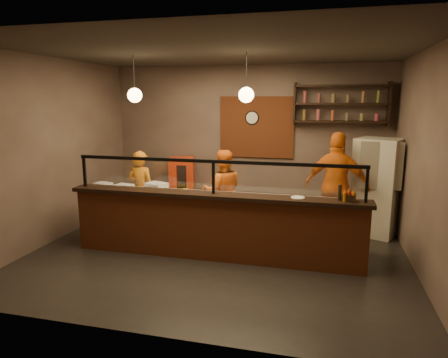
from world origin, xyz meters
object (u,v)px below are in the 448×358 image
(cook_mid, at_px, (223,191))
(fridge, at_px, (377,187))
(cook_left, at_px, (141,190))
(red_cooler, at_px, (182,185))
(wall_clock, at_px, (252,118))
(condiment_caddy, at_px, (349,198))
(cook_right, at_px, (337,186))
(pepper_mill, at_px, (340,193))
(pizza_dough, at_px, (241,197))

(cook_mid, height_order, fridge, fridge)
(cook_left, bearing_deg, red_cooler, -97.14)
(wall_clock, relative_size, condiment_caddy, 1.70)
(cook_right, bearing_deg, pepper_mill, 100.29)
(red_cooler, bearing_deg, pizza_dough, -62.80)
(fridge, height_order, condiment_caddy, fridge)
(wall_clock, distance_m, pepper_mill, 3.37)
(wall_clock, relative_size, red_cooler, 0.24)
(wall_clock, bearing_deg, condiment_caddy, -55.47)
(cook_right, xyz_separation_m, condiment_caddy, (0.12, -1.50, 0.15))
(fridge, bearing_deg, wall_clock, -175.04)
(red_cooler, distance_m, pizza_dough, 2.66)
(cook_mid, bearing_deg, wall_clock, -122.13)
(fridge, distance_m, pizza_dough, 2.67)
(cook_left, bearing_deg, cook_right, -166.38)
(cook_left, distance_m, pepper_mill, 3.80)
(wall_clock, distance_m, red_cooler, 2.14)
(cook_right, bearing_deg, fridge, -140.71)
(red_cooler, distance_m, pepper_mill, 4.10)
(fridge, xyz_separation_m, pepper_mill, (-0.74, -1.87, 0.28))
(wall_clock, xyz_separation_m, cook_right, (1.77, -1.25, -1.14))
(red_cooler, height_order, pepper_mill, pepper_mill)
(pizza_dough, bearing_deg, cook_right, 34.09)
(cook_left, distance_m, pizza_dough, 2.20)
(cook_mid, bearing_deg, cook_right, 164.29)
(fridge, height_order, red_cooler, fridge)
(red_cooler, relative_size, pizza_dough, 2.31)
(fridge, xyz_separation_m, red_cooler, (-4.01, 0.54, -0.28))
(pizza_dough, height_order, condiment_caddy, condiment_caddy)
(cook_left, xyz_separation_m, cook_right, (3.63, 0.38, 0.20))
(wall_clock, xyz_separation_m, fridge, (2.50, -0.85, -1.20))
(fridge, bearing_deg, cook_right, -127.55)
(cook_right, relative_size, pizza_dough, 3.61)
(pizza_dough, bearing_deg, cook_mid, 121.79)
(red_cooler, bearing_deg, cook_left, -119.09)
(cook_left, height_order, pepper_mill, cook_left)
(cook_mid, relative_size, pepper_mill, 6.96)
(cook_mid, relative_size, red_cooler, 1.27)
(fridge, distance_m, pepper_mill, 2.03)
(wall_clock, height_order, pepper_mill, wall_clock)
(wall_clock, distance_m, cook_left, 2.81)
(wall_clock, bearing_deg, cook_right, -35.17)
(condiment_caddy, distance_m, pepper_mill, 0.14)
(pizza_dough, xyz_separation_m, pepper_mill, (1.52, -0.44, 0.27))
(cook_left, bearing_deg, wall_clock, -131.06)
(cook_mid, bearing_deg, cook_left, -12.49)
(fridge, height_order, pepper_mill, fridge)
(pepper_mill, bearing_deg, wall_clock, 122.95)
(cook_mid, xyz_separation_m, fridge, (2.80, 0.56, 0.11))
(wall_clock, distance_m, fridge, 2.90)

